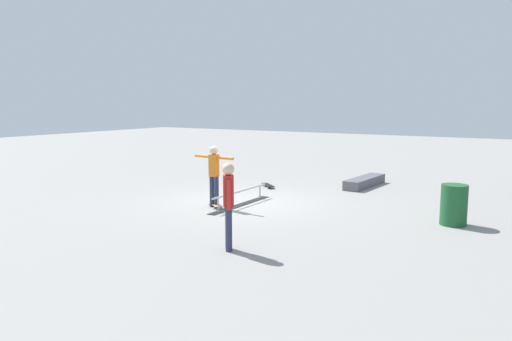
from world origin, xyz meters
The scene contains 8 objects.
ground_plane centered at (0.00, 0.00, 0.00)m, with size 60.00×60.00×0.00m, color gray.
grind_rail centered at (0.29, 0.09, 0.18)m, with size 2.79×0.26×0.42m.
skate_ledge centered at (-4.41, 2.00, 0.15)m, with size 2.34×0.54×0.31m, color #595960.
skater_main centered at (0.87, -0.37, 0.96)m, with size 0.23×1.34×1.66m.
skateboard_main centered at (0.82, -0.37, 0.07)m, with size 0.68×0.73×0.09m.
bystander_red_shirt centered at (3.85, 2.16, 0.95)m, with size 0.35×0.29×1.69m.
loose_skateboard_black centered at (-2.56, -0.68, 0.07)m, with size 0.68×0.73×0.09m.
trash_bin centered at (-0.45, 5.48, 0.47)m, with size 0.59×0.59×0.94m, color #1E592D.
Camera 1 is at (11.33, 7.34, 2.82)m, focal length 34.37 mm.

